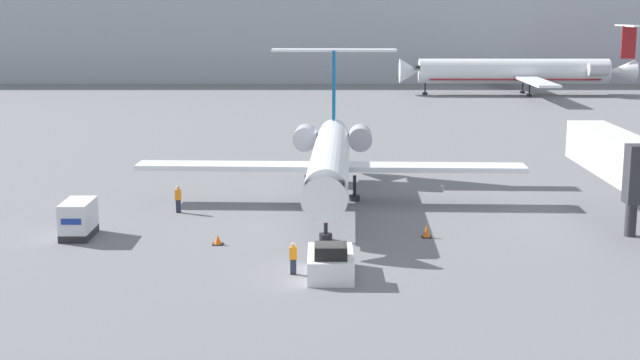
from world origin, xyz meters
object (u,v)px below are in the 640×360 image
object	(u,v)px
pushback_tug	(327,262)
worker_by_wing	(174,199)
airplane_main	(327,157)
luggage_cart	(74,219)
worker_near_tug	(290,258)
traffic_cone_right	(423,231)
jet_bridge	(614,156)
traffic_cone_left	(214,240)
airplane_parked_far_left	(515,71)

from	to	relation	value
pushback_tug	worker_by_wing	bearing A→B (deg)	125.60
airplane_main	pushback_tug	xyz separation A→B (m)	(-0.19, -17.68, -2.57)
luggage_cart	worker_by_wing	xyz separation A→B (m)	(5.10, 6.40, -0.13)
luggage_cart	worker_near_tug	xyz separation A→B (m)	(13.37, -7.67, -0.22)
traffic_cone_right	jet_bridge	distance (m)	13.61
jet_bridge	traffic_cone_right	bearing A→B (deg)	-165.32
airplane_main	traffic_cone_left	distance (m)	13.74
worker_near_tug	jet_bridge	world-z (taller)	jet_bridge
luggage_cart	worker_by_wing	bearing A→B (deg)	51.41
pushback_tug	airplane_parked_far_left	world-z (taller)	airplane_parked_far_left
airplane_main	luggage_cart	world-z (taller)	airplane_main
worker_near_tug	airplane_parked_far_left	xyz separation A→B (m)	(32.22, 92.79, 2.78)
traffic_cone_right	luggage_cart	bearing A→B (deg)	179.69
airplane_main	airplane_parked_far_left	xyz separation A→B (m)	(30.07, 75.34, 0.39)
worker_near_tug	airplane_parked_far_left	distance (m)	98.26
jet_bridge	worker_by_wing	bearing A→B (deg)	173.61
worker_near_tug	pushback_tug	bearing A→B (deg)	-6.63
airplane_main	jet_bridge	distance (m)	19.54
worker_near_tug	jet_bridge	xyz separation A→B (m)	(20.50, 10.84, 3.55)
airplane_main	traffic_cone_right	distance (m)	11.83
worker_by_wing	traffic_cone_right	size ratio (longest dim) A/B	2.30
pushback_tug	traffic_cone_left	world-z (taller)	pushback_tug
traffic_cone_left	traffic_cone_right	bearing A→B (deg)	7.47
luggage_cart	jet_bridge	xyz separation A→B (m)	(33.88, 3.17, 3.33)
traffic_cone_left	airplane_parked_far_left	size ratio (longest dim) A/B	0.02
luggage_cart	worker_near_tug	bearing A→B (deg)	-29.83
luggage_cart	traffic_cone_right	distance (m)	21.33
luggage_cart	airplane_parked_far_left	world-z (taller)	airplane_parked_far_left
traffic_cone_right	airplane_parked_far_left	bearing A→B (deg)	74.10
pushback_tug	traffic_cone_right	distance (m)	9.82
pushback_tug	luggage_cart	world-z (taller)	luggage_cart
traffic_cone_left	airplane_parked_far_left	xyz separation A→B (m)	(36.88, 86.89, 3.41)
traffic_cone_left	jet_bridge	world-z (taller)	jet_bridge
airplane_main	worker_near_tug	size ratio (longest dim) A/B	16.00
luggage_cart	jet_bridge	bearing A→B (deg)	5.35
pushback_tug	traffic_cone_right	world-z (taller)	pushback_tug
luggage_cart	traffic_cone_left	distance (m)	8.93
airplane_main	worker_near_tug	world-z (taller)	airplane_main
worker_by_wing	airplane_main	bearing A→B (deg)	17.99
luggage_cart	jet_bridge	world-z (taller)	jet_bridge
worker_near_tug	traffic_cone_left	size ratio (longest dim) A/B	2.71
airplane_main	airplane_parked_far_left	world-z (taller)	airplane_parked_far_left
traffic_cone_left	airplane_parked_far_left	distance (m)	94.46
pushback_tug	airplane_parked_far_left	size ratio (longest dim) A/B	0.12
airplane_main	worker_near_tug	bearing A→B (deg)	-97.02
airplane_main	traffic_cone_right	size ratio (longest dim) A/B	33.92
worker_near_tug	traffic_cone_right	world-z (taller)	worker_near_tug
worker_near_tug	airplane_parked_far_left	world-z (taller)	airplane_parked_far_left
airplane_main	airplane_parked_far_left	size ratio (longest dim) A/B	0.76
airplane_main	luggage_cart	xyz separation A→B (m)	(-15.52, -9.78, -2.17)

